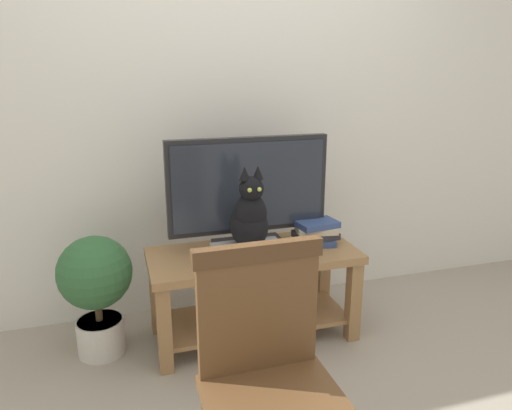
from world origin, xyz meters
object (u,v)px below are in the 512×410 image
(tv_stand, at_px, (253,279))
(book_stack, at_px, (316,232))
(tv, at_px, (249,190))
(media_box, at_px, (249,254))
(cat, at_px, (250,218))
(potted_plant, at_px, (96,285))
(wooden_chair, at_px, (269,371))

(tv_stand, height_order, book_stack, book_stack)
(tv, relative_size, media_box, 2.43)
(cat, relative_size, potted_plant, 0.66)
(wooden_chair, xyz_separation_m, book_stack, (0.66, 1.12, 0.02))
(tv_stand, relative_size, tv, 1.28)
(tv, height_order, book_stack, tv)
(tv, distance_m, potted_plant, 0.95)
(wooden_chair, distance_m, potted_plant, 1.31)
(cat, distance_m, potted_plant, 0.88)
(tv_stand, relative_size, potted_plant, 1.73)
(tv, distance_m, cat, 0.24)
(tv_stand, height_order, cat, cat)
(tv_stand, height_order, potted_plant, potted_plant)
(cat, bearing_deg, tv, 75.56)
(media_box, distance_m, potted_plant, 0.82)
(tv_stand, xyz_separation_m, potted_plant, (-0.84, 0.08, 0.05))
(tv_stand, relative_size, book_stack, 4.51)
(potted_plant, bearing_deg, cat, -14.23)
(potted_plant, bearing_deg, media_box, -13.11)
(book_stack, bearing_deg, wooden_chair, -120.35)
(wooden_chair, distance_m, book_stack, 1.30)
(media_box, relative_size, wooden_chair, 0.39)
(tv_stand, xyz_separation_m, tv, (0.00, 0.09, 0.49))
(wooden_chair, xyz_separation_m, potted_plant, (-0.56, 1.18, -0.16))
(cat, bearing_deg, wooden_chair, -102.76)
(tv, bearing_deg, media_box, -105.90)
(wooden_chair, bearing_deg, cat, 77.24)
(book_stack, bearing_deg, tv_stand, -176.62)
(tv, xyz_separation_m, media_box, (-0.06, -0.20, -0.29))
(tv_stand, distance_m, wooden_chair, 1.15)
(cat, bearing_deg, potted_plant, 165.77)
(cat, relative_size, wooden_chair, 0.46)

